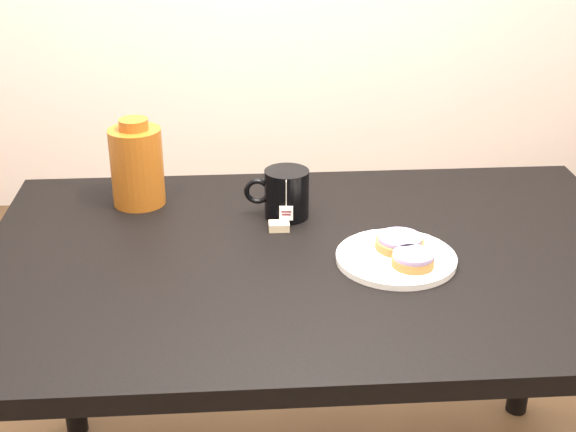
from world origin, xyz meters
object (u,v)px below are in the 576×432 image
(bagel_package, at_px, (137,165))
(bagel_front, at_px, (413,259))
(mug, at_px, (286,193))
(bagel_back, at_px, (400,242))
(teabag_pouch, at_px, (279,226))
(plate, at_px, (396,257))
(table, at_px, (318,288))

(bagel_package, bearing_deg, bagel_front, -33.21)
(mug, distance_m, bagel_package, 0.36)
(bagel_front, xyz_separation_m, bagel_package, (-0.57, 0.37, 0.07))
(bagel_package, bearing_deg, mug, -16.23)
(bagel_front, bearing_deg, mug, 130.23)
(bagel_back, distance_m, bagel_package, 0.64)
(teabag_pouch, bearing_deg, plate, -35.33)
(table, distance_m, bagel_package, 0.52)
(bagel_front, bearing_deg, bagel_back, 98.49)
(bagel_front, bearing_deg, bagel_package, 146.79)
(mug, bearing_deg, bagel_back, -36.74)
(teabag_pouch, relative_size, bagel_package, 0.22)
(table, relative_size, teabag_pouch, 31.11)
(table, height_order, mug, mug)
(bagel_front, relative_size, bagel_package, 0.52)
(bagel_back, xyz_separation_m, mug, (-0.22, 0.20, 0.03))
(bagel_back, height_order, bagel_front, same)
(table, relative_size, bagel_package, 6.77)
(bagel_back, bearing_deg, mug, 138.03)
(bagel_package, bearing_deg, bagel_back, -28.01)
(bagel_back, bearing_deg, plate, -111.29)
(plate, bearing_deg, teabag_pouch, 144.67)
(mug, height_order, teabag_pouch, mug)
(table, distance_m, mug, 0.24)
(teabag_pouch, distance_m, bagel_package, 0.37)
(table, xyz_separation_m, bagel_front, (0.18, -0.09, 0.11))
(plate, bearing_deg, bagel_package, 148.87)
(table, bearing_deg, mug, 106.94)
(mug, relative_size, teabag_pouch, 3.37)
(table, xyz_separation_m, bagel_back, (0.17, -0.01, 0.11))
(bagel_front, relative_size, teabag_pouch, 2.39)
(teabag_pouch, bearing_deg, table, -56.65)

